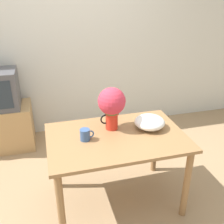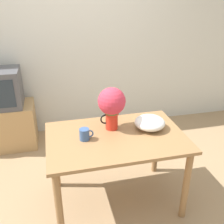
{
  "view_description": "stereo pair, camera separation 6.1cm",
  "coord_description": "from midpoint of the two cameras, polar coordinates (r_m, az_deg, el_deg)",
  "views": [
    {
      "loc": [
        -0.36,
        -1.93,
        1.93
      ],
      "look_at": [
        0.21,
        0.15,
        0.91
      ],
      "focal_mm": 42.0,
      "sensor_mm": 36.0,
      "label": 1
    },
    {
      "loc": [
        -0.3,
        -1.95,
        1.93
      ],
      "look_at": [
        0.21,
        0.15,
        0.91
      ],
      "focal_mm": 42.0,
      "sensor_mm": 36.0,
      "label": 2
    }
  ],
  "objects": [
    {
      "name": "ground_plane",
      "position": [
        2.75,
        -4.24,
        -19.24
      ],
      "size": [
        12.0,
        12.0,
        0.0
      ],
      "primitive_type": "plane",
      "color": "#9E7F5B"
    },
    {
      "name": "wall_back",
      "position": [
        3.66,
        -10.17,
        15.03
      ],
      "size": [
        8.0,
        0.05,
        2.6
      ],
      "color": "silver",
      "rests_on": "ground_plane"
    },
    {
      "name": "table",
      "position": [
        2.4,
        0.22,
        -7.43
      ],
      "size": [
        1.22,
        0.81,
        0.74
      ],
      "color": "olive",
      "rests_on": "ground_plane"
    },
    {
      "name": "flower_vase",
      "position": [
        2.35,
        -0.81,
        1.67
      ],
      "size": [
        0.25,
        0.25,
        0.4
      ],
      "color": "red",
      "rests_on": "table"
    },
    {
      "name": "coffee_mug",
      "position": [
        2.27,
        -6.59,
        -4.93
      ],
      "size": [
        0.12,
        0.09,
        0.1
      ],
      "color": "#385689",
      "rests_on": "table"
    },
    {
      "name": "white_bowl",
      "position": [
        2.46,
        7.49,
        -2.19
      ],
      "size": [
        0.28,
        0.28,
        0.12
      ],
      "color": "white",
      "rests_on": "table"
    },
    {
      "name": "tv_stand",
      "position": [
        3.71,
        -23.08,
        -3.14
      ],
      "size": [
        0.76,
        0.47,
        0.58
      ],
      "color": "tan",
      "rests_on": "ground_plane"
    }
  ]
}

